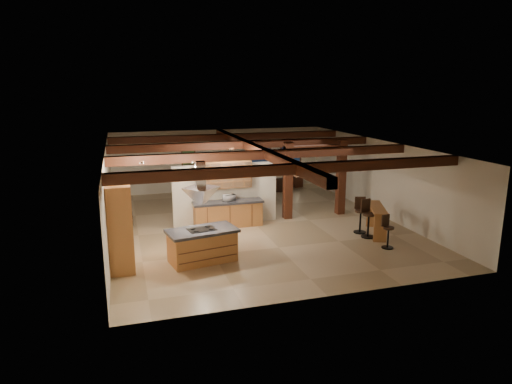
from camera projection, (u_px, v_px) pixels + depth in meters
The scene contains 23 objects.
ground at pixel (256, 225), 16.50m from camera, with size 12.00×12.00×0.00m, color tan.
room_walls at pixel (256, 177), 16.10m from camera, with size 12.00×12.00×12.00m.
ceiling_beams at pixel (256, 149), 15.88m from camera, with size 10.00×12.00×0.28m.
timber_posts at pixel (315, 171), 17.27m from camera, with size 2.50×0.30×2.90m.
partition_wall at pixel (225, 194), 16.44m from camera, with size 3.80×0.18×2.20m, color beige.
pantry_cabinet at pixel (120, 225), 12.50m from camera, with size 0.67×1.60×2.40m.
back_counter at pixel (228, 214), 16.22m from camera, with size 2.50×0.66×0.94m.
upper_display_cabinet at pixel (226, 175), 16.09m from camera, with size 1.80×0.36×0.95m.
range_hood at pixel (201, 201), 12.70m from camera, with size 1.10×1.10×1.40m.
back_windows at pixel (276, 157), 22.48m from camera, with size 2.70×0.07×1.70m.
framed_art at pixel (188, 156), 21.23m from camera, with size 0.65×0.05×0.85m.
recessed_cans at pixel (192, 157), 13.34m from camera, with size 3.16×2.46×0.03m.
kitchen_island at pixel (202, 245), 12.99m from camera, with size 2.10×1.38×0.97m.
dining_table at pixel (242, 198), 19.10m from camera, with size 1.91×1.06×0.67m, color #3F1F0F.
sofa at pixel (267, 184), 21.79m from camera, with size 2.23×0.87×0.65m, color black.
microwave at pixel (229, 198), 16.10m from camera, with size 0.41×0.28×0.23m, color #B6B6BA.
bar_counter at pixel (377, 216), 15.36m from camera, with size 1.11×1.85×0.95m.
side_table at pixel (297, 181), 22.68m from camera, with size 0.43×0.43×0.54m, color #3A200E.
table_lamp at pixel (297, 172), 22.56m from camera, with size 0.26×0.26×0.31m.
bar_stool_a at pixel (387, 231), 14.07m from camera, with size 0.37×0.38×1.04m.
bar_stool_b at pixel (368, 218), 15.05m from camera, with size 0.44×0.46×1.26m.
bar_stool_c at pixel (360, 215), 15.53m from camera, with size 0.45×0.46×1.22m.
dining_chairs at pixel (242, 190), 19.02m from camera, with size 2.45×2.45×1.33m.
Camera 1 is at (-4.54, -15.13, 4.92)m, focal length 32.00 mm.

